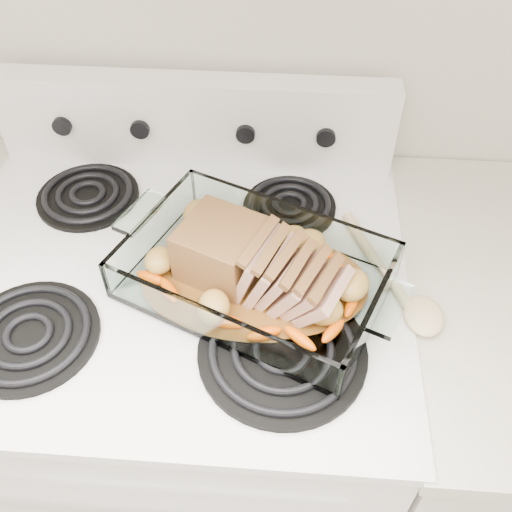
# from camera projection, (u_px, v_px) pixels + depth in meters

# --- Properties ---
(electric_range) EXTENTS (0.78, 0.70, 1.12)m
(electric_range) POSITION_uv_depth(u_px,v_px,m) (195.00, 400.00, 1.29)
(electric_range) COLOR white
(electric_range) RESTS_ON ground
(counter_right) EXTENTS (0.58, 0.68, 0.93)m
(counter_right) POSITION_uv_depth(u_px,v_px,m) (492.00, 424.00, 1.26)
(counter_right) COLOR silver
(counter_right) RESTS_ON ground
(baking_dish) EXTENTS (0.39, 0.26, 0.08)m
(baking_dish) POSITION_uv_depth(u_px,v_px,m) (255.00, 277.00, 0.90)
(baking_dish) COLOR white
(baking_dish) RESTS_ON electric_range
(pork_roast) EXTENTS (0.26, 0.12, 0.09)m
(pork_roast) POSITION_uv_depth(u_px,v_px,m) (245.00, 263.00, 0.88)
(pork_roast) COLOR brown
(pork_roast) RESTS_ON baking_dish
(roast_vegetables) EXTENTS (0.34, 0.19, 0.04)m
(roast_vegetables) POSITION_uv_depth(u_px,v_px,m) (254.00, 258.00, 0.92)
(roast_vegetables) COLOR #E65300
(roast_vegetables) RESTS_ON baking_dish
(wooden_spoon) EXTENTS (0.15, 0.26, 0.02)m
(wooden_spoon) POSITION_uv_depth(u_px,v_px,m) (402.00, 290.00, 0.91)
(wooden_spoon) COLOR beige
(wooden_spoon) RESTS_ON electric_range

